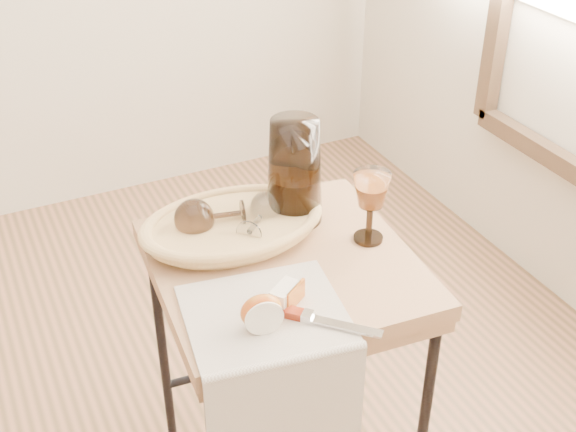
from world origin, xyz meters
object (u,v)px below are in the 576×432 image
goblet_lying_b (259,218)px  side_table (284,378)px  wine_goblet (370,207)px  tea_towel (265,315)px  goblet_lying_a (215,216)px  table_knife (312,317)px  pitcher (294,171)px  apple_half (261,311)px  bread_basket (232,228)px

goblet_lying_b → side_table: bearing=-129.4°
side_table → wine_goblet: bearing=-3.1°
tea_towel → goblet_lying_a: size_ratio=2.11×
table_knife → tea_towel: bearing=-173.2°
pitcher → apple_half: (-0.22, -0.31, -0.08)m
bread_basket → goblet_lying_a: bearing=154.9°
goblet_lying_b → tea_towel: bearing=-157.2°
goblet_lying_b → pitcher: (0.10, 0.04, 0.07)m
side_table → goblet_lying_b: bearing=96.4°
pitcher → goblet_lying_b: bearing=175.0°
bread_basket → wine_goblet: (0.26, -0.13, 0.06)m
pitcher → table_knife: (-0.13, -0.34, -0.11)m
goblet_lying_a → table_knife: (0.06, -0.34, -0.04)m
side_table → pitcher: bearing=56.4°
side_table → goblet_lying_b: (-0.01, 0.10, 0.39)m
goblet_lying_a → table_knife: bearing=112.0°
goblet_lying_a → wine_goblet: wine_goblet is taller
goblet_lying_b → pitcher: size_ratio=0.42×
tea_towel → apple_half: size_ratio=3.82×
side_table → goblet_lying_a: size_ratio=4.79×
bread_basket → table_knife: (0.03, -0.33, -0.01)m
tea_towel → side_table: bearing=61.9°
side_table → apple_half: size_ratio=8.65×
tea_towel → goblet_lying_a: (0.01, 0.29, 0.05)m
bread_basket → wine_goblet: wine_goblet is taller
tea_towel → goblet_lying_b: size_ratio=2.53×
side_table → wine_goblet: 0.46m
table_knife → apple_half: bearing=-150.9°
side_table → bread_basket: (-0.06, 0.12, 0.36)m
goblet_lying_b → goblet_lying_a: bearing=110.7°
tea_towel → pitcher: 0.37m
pitcher → apple_half: size_ratio=3.62×
bread_basket → apple_half: apple_half is taller
goblet_lying_b → wine_goblet: (0.21, -0.11, 0.03)m
side_table → goblet_lying_a: bearing=125.0°
apple_half → goblet_lying_a: bearing=92.0°
bread_basket → goblet_lying_a: (-0.03, 0.02, 0.03)m
goblet_lying_a → apple_half: goblet_lying_a is taller
bread_basket → table_knife: bearing=-84.1°
wine_goblet → apple_half: wine_goblet is taller
side_table → goblet_lying_b: size_ratio=5.72×
goblet_lying_b → pitcher: pitcher is taller
bread_basket → goblet_lying_b: bearing=-20.3°
tea_towel → goblet_lying_b: bearing=76.7°
pitcher → table_knife: 0.38m
apple_half → table_knife: size_ratio=0.32×
bread_basket → goblet_lying_a: 0.05m
pitcher → apple_half: pitcher is taller
table_knife → goblet_lying_b: bearing=129.9°
side_table → tea_towel: 0.39m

